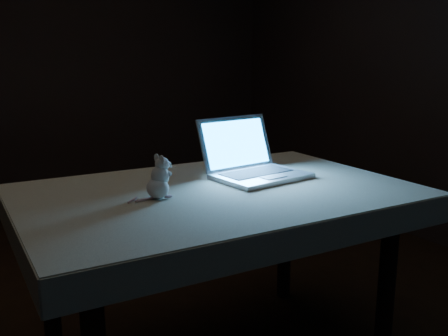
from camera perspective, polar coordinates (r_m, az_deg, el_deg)
floor at (r=2.63m, az=-8.20°, el=-17.98°), size 5.00×5.00×0.00m
back_wall at (r=4.68m, az=-20.84°, el=11.38°), size 4.50×0.04×2.60m
table at (r=2.20m, az=-0.77°, el=-12.60°), size 1.49×0.97×0.79m
tablecloth at (r=2.05m, az=-2.95°, el=-4.13°), size 1.65×1.15×0.11m
laptop at (r=2.22m, az=4.33°, el=2.23°), size 0.44×0.39×0.27m
plush_mouse at (r=1.92m, az=-7.63°, el=-1.03°), size 0.15×0.15×0.17m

